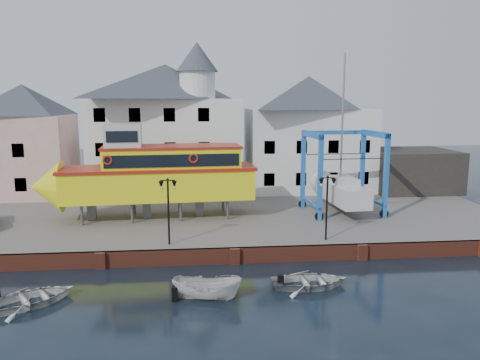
{
  "coord_description": "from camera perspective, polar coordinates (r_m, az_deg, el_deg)",
  "views": [
    {
      "loc": [
        -2.29,
        -27.19,
        9.92
      ],
      "look_at": [
        1.0,
        7.0,
        4.0
      ],
      "focal_mm": 35.0,
      "sensor_mm": 36.0,
      "label": 1
    }
  ],
  "objects": [
    {
      "name": "building_white_right",
      "position": [
        47.66,
        8.26,
        5.68
      ],
      "size": [
        12.0,
        8.0,
        11.2
      ],
      "color": "white",
      "rests_on": "hardstanding"
    },
    {
      "name": "lamp_post_left",
      "position": [
        29.01,
        -8.77,
        -1.76
      ],
      "size": [
        1.12,
        0.32,
        4.2
      ],
      "color": "black",
      "rests_on": "hardstanding"
    },
    {
      "name": "ground",
      "position": [
        29.03,
        -0.65,
        -10.2
      ],
      "size": [
        140.0,
        140.0,
        0.0
      ],
      "primitive_type": "plane",
      "color": "black",
      "rests_on": "ground"
    },
    {
      "name": "shed_dark",
      "position": [
        49.54,
        20.02,
        1.15
      ],
      "size": [
        8.0,
        7.0,
        4.0
      ],
      "primitive_type": "cube",
      "color": "#272422",
      "rests_on": "hardstanding"
    },
    {
      "name": "motorboat_d",
      "position": [
        25.85,
        -24.12,
        -13.68
      ],
      "size": [
        5.12,
        4.76,
        0.86
      ],
      "primitive_type": "imported",
      "rotation": [
        0.0,
        0.0,
        2.14
      ],
      "color": "silver",
      "rests_on": "ground"
    },
    {
      "name": "lamp_post_right",
      "position": [
        30.13,
        10.59,
        -1.38
      ],
      "size": [
        1.12,
        0.32,
        4.2
      ],
      "color": "black",
      "rests_on": "hardstanding"
    },
    {
      "name": "hardstanding",
      "position": [
        39.4,
        -2.01,
        -4.06
      ],
      "size": [
        44.0,
        22.0,
        1.0
      ],
      "primitive_type": "cube",
      "color": "#615C59",
      "rests_on": "ground"
    },
    {
      "name": "travel_lift",
      "position": [
        38.61,
        11.94,
        -0.63
      ],
      "size": [
        6.11,
        8.37,
        12.46
      ],
      "rotation": [
        0.0,
        0.0,
        0.07
      ],
      "color": "#146CB4",
      "rests_on": "hardstanding"
    },
    {
      "name": "building_white_main",
      "position": [
        45.73,
        -8.78,
        6.43
      ],
      "size": [
        14.0,
        8.3,
        14.0
      ],
      "color": "white",
      "rests_on": "hardstanding"
    },
    {
      "name": "motorboat_a",
      "position": [
        24.33,
        -4.05,
        -14.3
      ],
      "size": [
        3.77,
        2.06,
        1.38
      ],
      "primitive_type": "imported",
      "rotation": [
        0.0,
        0.0,
        1.36
      ],
      "color": "silver",
      "rests_on": "ground"
    },
    {
      "name": "quay_wall",
      "position": [
        28.96,
        -0.67,
        -9.2
      ],
      "size": [
        44.0,
        0.47,
        1.0
      ],
      "color": "brown",
      "rests_on": "ground"
    },
    {
      "name": "motorboat_b",
      "position": [
        26.04,
        8.5,
        -12.72
      ],
      "size": [
        4.17,
        3.04,
        0.85
      ],
      "primitive_type": "imported",
      "rotation": [
        0.0,
        0.0,
        1.6
      ],
      "color": "silver",
      "rests_on": "ground"
    },
    {
      "name": "building_pink",
      "position": [
        47.99,
        -24.67,
        4.38
      ],
      "size": [
        8.0,
        7.0,
        10.3
      ],
      "color": "#D1938A",
      "rests_on": "hardstanding"
    },
    {
      "name": "tour_boat",
      "position": [
        35.86,
        -11.38,
        0.7
      ],
      "size": [
        16.67,
        4.97,
        7.16
      ],
      "rotation": [
        0.0,
        0.0,
        0.07
      ],
      "color": "#59595E",
      "rests_on": "hardstanding"
    }
  ]
}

